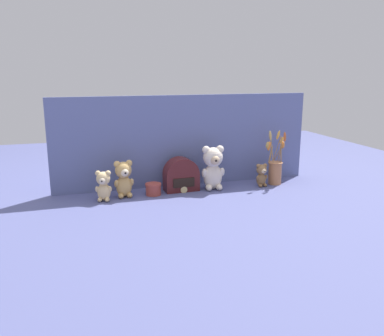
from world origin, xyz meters
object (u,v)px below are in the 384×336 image
flower_vase (275,168)px  vintage_radio (181,177)px  teddy_bear_large (213,167)px  teddy_bear_tiny (262,175)px  teddy_bear_medium (124,178)px  decorative_tin_tall (153,189)px  teddy_bear_small (103,185)px

flower_vase → vintage_radio: 0.61m
flower_vase → teddy_bear_large: bearing=-179.7°
teddy_bear_large → vintage_radio: size_ratio=1.29×
teddy_bear_tiny → flower_vase: flower_vase is taller
teddy_bear_medium → decorative_tin_tall: size_ratio=2.29×
teddy_bear_medium → teddy_bear_tiny: 0.84m
teddy_bear_medium → teddy_bear_tiny: teddy_bear_medium is taller
teddy_bear_large → teddy_bear_tiny: 0.32m
teddy_bear_small → teddy_bear_tiny: 0.96m
teddy_bear_small → vintage_radio: bearing=8.3°
teddy_bear_small → vintage_radio: (0.46, 0.07, -0.01)m
flower_vase → decorative_tin_tall: flower_vase is taller
teddy_bear_medium → teddy_bear_tiny: size_ratio=1.48×
teddy_bear_medium → flower_vase: size_ratio=0.62×
teddy_bear_tiny → flower_vase: 0.11m
teddy_bear_large → teddy_bear_small: 0.65m
teddy_bear_large → teddy_bear_tiny: (0.31, -0.03, -0.06)m
flower_vase → teddy_bear_medium: bearing=-180.0°
flower_vase → decorative_tin_tall: 0.79m
teddy_bear_medium → decorative_tin_tall: teddy_bear_medium is taller
vintage_radio → teddy_bear_medium: bearing=-175.5°
teddy_bear_small → teddy_bear_tiny: size_ratio=1.19×
teddy_bear_small → flower_vase: (1.07, 0.04, 0.02)m
teddy_bear_medium → flower_vase: bearing=0.0°
teddy_bear_small → teddy_bear_medium: bearing=18.8°
teddy_bear_medium → teddy_bear_tiny: bearing=-2.0°
teddy_bear_large → teddy_bear_small: (-0.65, -0.04, -0.05)m
teddy_bear_tiny → decorative_tin_tall: (-0.68, 0.02, -0.04)m
teddy_bear_small → decorative_tin_tall: size_ratio=1.85×
teddy_bear_large → decorative_tin_tall: teddy_bear_large is taller
teddy_bear_small → decorative_tin_tall: 0.29m
teddy_bear_large → teddy_bear_small: bearing=-176.7°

